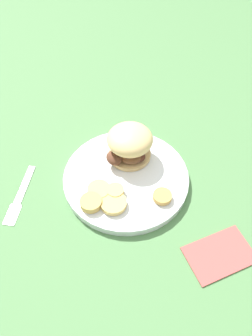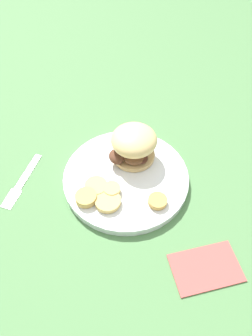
% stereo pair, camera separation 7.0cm
% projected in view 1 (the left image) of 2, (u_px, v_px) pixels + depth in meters
% --- Properties ---
extents(ground_plane, '(4.00, 4.00, 0.00)m').
position_uv_depth(ground_plane, '(126.00, 180.00, 0.73)').
color(ground_plane, '#4C7A47').
extents(dinner_plate, '(0.28, 0.28, 0.02)m').
position_uv_depth(dinner_plate, '(126.00, 178.00, 0.73)').
color(dinner_plate, white).
rests_on(dinner_plate, ground_plane).
extents(sandwich, '(0.12, 0.10, 0.08)m').
position_uv_depth(sandwich, '(130.00, 144.00, 0.72)').
color(sandwich, tan).
rests_on(sandwich, dinner_plate).
extents(potato_round_0, '(0.05, 0.05, 0.01)m').
position_uv_depth(potato_round_0, '(99.00, 190.00, 0.69)').
color(potato_round_0, '#DBB766').
rests_on(potato_round_0, dinner_plate).
extents(potato_round_1, '(0.04, 0.04, 0.01)m').
position_uv_depth(potato_round_1, '(162.00, 196.00, 0.68)').
color(potato_round_1, tan).
rests_on(potato_round_1, dinner_plate).
extents(potato_round_2, '(0.05, 0.05, 0.01)m').
position_uv_depth(potato_round_2, '(113.00, 203.00, 0.67)').
color(potato_round_2, '#DBB766').
rests_on(potato_round_2, dinner_plate).
extents(potato_round_3, '(0.04, 0.04, 0.02)m').
position_uv_depth(potato_round_3, '(91.00, 203.00, 0.67)').
color(potato_round_3, tan).
rests_on(potato_round_3, dinner_plate).
extents(potato_round_4, '(0.04, 0.04, 0.01)m').
position_uv_depth(potato_round_4, '(115.00, 191.00, 0.68)').
color(potato_round_4, '#DBB766').
rests_on(potato_round_4, dinner_plate).
extents(fork, '(0.16, 0.05, 0.00)m').
position_uv_depth(fork, '(20.00, 195.00, 0.71)').
color(fork, silver).
rests_on(fork, ground_plane).
extents(napkin, '(0.15, 0.15, 0.01)m').
position_uv_depth(napkin, '(220.00, 254.00, 0.62)').
color(napkin, '#B24C47').
rests_on(napkin, ground_plane).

